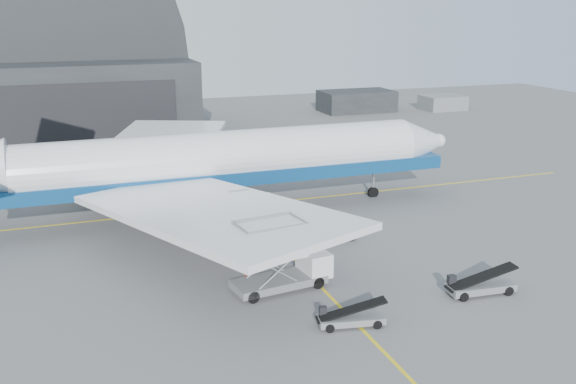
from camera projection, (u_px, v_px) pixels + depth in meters
name	position (u px, v px, depth m)	size (l,w,h in m)	color
ground	(314.00, 280.00, 48.18)	(200.00, 200.00, 0.00)	#565659
taxi_lines	(263.00, 227.00, 59.62)	(80.00, 42.12, 0.02)	gold
hangar	(20.00, 77.00, 97.06)	(50.00, 28.30, 28.00)	black
distant_bldg_a	(356.00, 111.00, 125.59)	(14.00, 8.00, 4.00)	black
distant_bldg_b	(442.00, 110.00, 127.50)	(8.00, 6.00, 2.80)	slate
airliner	(203.00, 162.00, 61.77)	(54.23, 52.58, 19.03)	white
catering_truck	(278.00, 257.00, 45.94)	(7.50, 3.58, 4.96)	slate
pushback_tug	(334.00, 232.00, 56.55)	(3.74, 2.23, 1.71)	black
belt_loader_a	(350.00, 318.00, 41.22)	(4.65, 2.26, 1.74)	slate
belt_loader_b	(480.00, 286.00, 45.77)	(5.31, 2.17, 2.00)	slate
traffic_cone	(246.00, 274.00, 48.78)	(0.34, 0.34, 0.49)	#E94607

